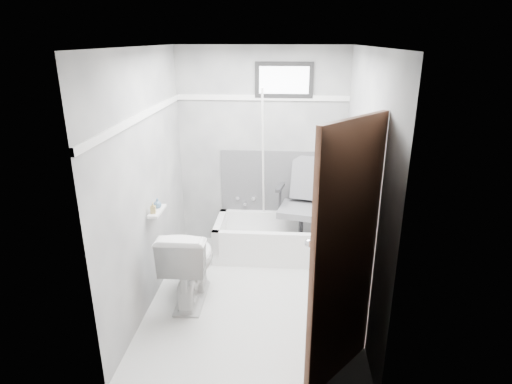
# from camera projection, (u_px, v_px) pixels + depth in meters

# --- Properties ---
(floor) EXTENTS (2.60, 2.60, 0.00)m
(floor) POSITION_uv_depth(u_px,v_px,m) (253.00, 296.00, 4.33)
(floor) COLOR white
(floor) RESTS_ON ground
(ceiling) EXTENTS (2.60, 2.60, 0.00)m
(ceiling) POSITION_uv_depth(u_px,v_px,m) (253.00, 47.00, 3.52)
(ceiling) COLOR silver
(ceiling) RESTS_ON floor
(wall_back) EXTENTS (2.00, 0.02, 2.40)m
(wall_back) POSITION_uv_depth(u_px,v_px,m) (262.00, 150.00, 5.15)
(wall_back) COLOR slate
(wall_back) RESTS_ON floor
(wall_front) EXTENTS (2.00, 0.02, 2.40)m
(wall_front) POSITION_uv_depth(u_px,v_px,m) (237.00, 250.00, 2.71)
(wall_front) COLOR slate
(wall_front) RESTS_ON floor
(wall_left) EXTENTS (0.02, 2.60, 2.40)m
(wall_left) POSITION_uv_depth(u_px,v_px,m) (147.00, 182.00, 4.00)
(wall_left) COLOR slate
(wall_left) RESTS_ON floor
(wall_right) EXTENTS (0.02, 2.60, 2.40)m
(wall_right) POSITION_uv_depth(u_px,v_px,m) (363.00, 187.00, 3.86)
(wall_right) COLOR slate
(wall_right) RESTS_ON floor
(bathtub) EXTENTS (1.50, 0.70, 0.42)m
(bathtub) POSITION_uv_depth(u_px,v_px,m) (279.00, 238.00, 5.12)
(bathtub) COLOR white
(bathtub) RESTS_ON floor
(office_chair) EXTENTS (0.70, 0.70, 1.03)m
(office_chair) POSITION_uv_depth(u_px,v_px,m) (302.00, 204.00, 5.00)
(office_chair) COLOR #5D5E62
(office_chair) RESTS_ON bathtub
(toilet) EXTENTS (0.46, 0.82, 0.80)m
(toilet) POSITION_uv_depth(u_px,v_px,m) (190.00, 263.00, 4.17)
(toilet) COLOR white
(toilet) RESTS_ON floor
(door) EXTENTS (0.78, 0.78, 2.00)m
(door) POSITION_uv_depth(u_px,v_px,m) (390.00, 282.00, 2.73)
(door) COLOR brown
(door) RESTS_ON floor
(window) EXTENTS (0.66, 0.04, 0.40)m
(window) POSITION_uv_depth(u_px,v_px,m) (284.00, 80.00, 4.84)
(window) COLOR black
(window) RESTS_ON wall_back
(backerboard) EXTENTS (1.50, 0.02, 0.78)m
(backerboard) POSITION_uv_depth(u_px,v_px,m) (282.00, 182.00, 5.26)
(backerboard) COLOR #4C4C4F
(backerboard) RESTS_ON wall_back
(trim_back) EXTENTS (2.00, 0.02, 0.06)m
(trim_back) POSITION_uv_depth(u_px,v_px,m) (262.00, 98.00, 4.92)
(trim_back) COLOR white
(trim_back) RESTS_ON wall_back
(trim_left) EXTENTS (0.02, 2.60, 0.06)m
(trim_left) POSITION_uv_depth(u_px,v_px,m) (142.00, 116.00, 3.78)
(trim_left) COLOR white
(trim_left) RESTS_ON wall_left
(pole) EXTENTS (0.02, 0.56, 1.88)m
(pole) POSITION_uv_depth(u_px,v_px,m) (263.00, 167.00, 4.97)
(pole) COLOR white
(pole) RESTS_ON bathtub
(shelf) EXTENTS (0.10, 0.32, 0.02)m
(shelf) POSITION_uv_depth(u_px,v_px,m) (157.00, 211.00, 4.11)
(shelf) COLOR silver
(shelf) RESTS_ON wall_left
(soap_bottle_a) EXTENTS (0.05, 0.05, 0.11)m
(soap_bottle_a) POSITION_uv_depth(u_px,v_px,m) (153.00, 208.00, 4.01)
(soap_bottle_a) COLOR #A38E51
(soap_bottle_a) RESTS_ON shelf
(soap_bottle_b) EXTENTS (0.10, 0.10, 0.10)m
(soap_bottle_b) POSITION_uv_depth(u_px,v_px,m) (157.00, 203.00, 4.14)
(soap_bottle_b) COLOR slate
(soap_bottle_b) RESTS_ON shelf
(faucet) EXTENTS (0.26, 0.10, 0.16)m
(faucet) POSITION_uv_depth(u_px,v_px,m) (245.00, 200.00, 5.35)
(faucet) COLOR silver
(faucet) RESTS_ON wall_back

